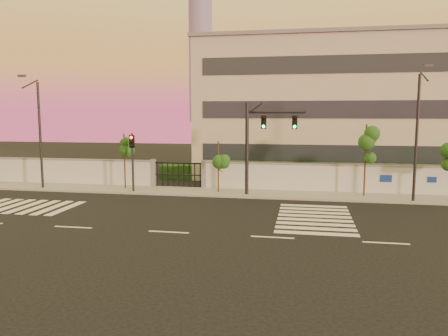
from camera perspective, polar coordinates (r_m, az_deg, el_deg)
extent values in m
plane|color=black|center=(21.44, -7.24, -8.31)|extent=(120.00, 120.00, 0.00)
cube|color=gray|center=(31.34, -1.44, -3.18)|extent=(60.00, 3.00, 0.15)
cube|color=#B6B9BE|center=(39.91, -26.37, -0.35)|extent=(25.00, 0.30, 2.00)
cube|color=slate|center=(39.80, -26.46, 1.16)|extent=(25.00, 0.36, 0.12)
cube|color=#B6B9BE|center=(33.05, 24.59, -1.67)|extent=(31.00, 0.30, 2.00)
cube|color=slate|center=(32.92, 24.69, 0.15)|extent=(31.00, 0.36, 0.12)
cube|color=slate|center=(33.95, -9.21, -0.72)|extent=(0.35, 0.35, 2.20)
cube|color=slate|center=(32.83, -2.62, -0.90)|extent=(0.35, 0.35, 2.20)
cube|color=#133610|center=(34.62, 14.71, -1.05)|extent=(20.00, 2.00, 1.80)
cube|color=#133610|center=(41.12, -22.60, -0.38)|extent=(12.00, 1.80, 1.40)
cube|color=#133610|center=(38.18, -3.85, -0.53)|extent=(6.00, 1.50, 1.20)
cube|color=#B7AD9A|center=(41.76, 14.17, 7.35)|extent=(24.00, 12.00, 12.00)
cube|color=#262D38|center=(35.90, 14.62, 1.81)|extent=(22.00, 0.08, 1.40)
cube|color=#262D38|center=(35.76, 14.80, 7.41)|extent=(22.00, 0.08, 1.40)
cube|color=#262D38|center=(35.96, 14.98, 12.99)|extent=(22.00, 0.08, 1.40)
cube|color=slate|center=(42.25, 14.43, 15.65)|extent=(24.40, 12.40, 0.30)
cylinder|color=slate|center=(311.97, -3.10, 16.23)|extent=(16.00, 16.00, 110.00)
cube|color=silver|center=(30.59, -27.22, -4.36)|extent=(0.50, 4.00, 0.02)
cube|color=silver|center=(30.06, -25.86, -4.48)|extent=(0.50, 4.00, 0.02)
cube|color=silver|center=(29.54, -24.45, -4.60)|extent=(0.50, 4.00, 0.02)
cube|color=silver|center=(29.04, -22.98, -4.72)|extent=(0.50, 4.00, 0.02)
cube|color=silver|center=(28.56, -21.47, -4.84)|extent=(0.50, 4.00, 0.02)
cube|color=silver|center=(28.10, -19.90, -4.96)|extent=(0.50, 4.00, 0.02)
cube|color=silver|center=(21.45, 11.94, -8.37)|extent=(4.00, 0.50, 0.02)
cube|color=silver|center=(22.32, 11.88, -7.76)|extent=(4.00, 0.50, 0.02)
cube|color=silver|center=(23.19, 11.82, -7.19)|extent=(4.00, 0.50, 0.02)
cube|color=silver|center=(24.07, 11.77, -6.67)|extent=(4.00, 0.50, 0.02)
cube|color=silver|center=(24.94, 11.72, -6.18)|extent=(4.00, 0.50, 0.02)
cube|color=silver|center=(25.82, 11.68, -5.72)|extent=(4.00, 0.50, 0.02)
cube|color=silver|center=(26.70, 11.64, -5.29)|extent=(4.00, 0.50, 0.02)
cube|color=silver|center=(27.58, 11.60, -4.89)|extent=(4.00, 0.50, 0.02)
cube|color=silver|center=(23.40, -19.09, -7.31)|extent=(2.00, 0.15, 0.01)
cube|color=silver|center=(21.44, -7.24, -8.29)|extent=(2.00, 0.15, 0.01)
cube|color=silver|center=(20.52, 6.35, -8.98)|extent=(2.00, 0.15, 0.01)
cube|color=silver|center=(20.81, 20.40, -9.17)|extent=(2.00, 0.15, 0.01)
cylinder|color=#382314|center=(33.21, -12.85, 0.78)|extent=(0.11, 0.11, 4.22)
sphere|color=#144717|center=(33.10, -12.91, 2.95)|extent=(1.03, 1.03, 1.03)
sphere|color=#144717|center=(33.19, -12.23, 1.89)|extent=(0.78, 0.78, 0.78)
sphere|color=#144717|center=(33.12, -13.43, 2.21)|extent=(0.75, 0.75, 0.75)
cylinder|color=#382314|center=(30.83, -0.75, 0.04)|extent=(0.11, 0.11, 3.76)
sphere|color=#144717|center=(30.71, -0.75, 2.13)|extent=(0.98, 0.98, 0.98)
sphere|color=#144717|center=(30.88, -0.12, 1.11)|extent=(0.74, 0.74, 0.74)
sphere|color=#144717|center=(30.67, -1.28, 1.41)|extent=(0.71, 0.71, 0.71)
cylinder|color=#382314|center=(30.73, 17.96, 0.81)|extent=(0.12, 0.12, 4.98)
sphere|color=#144717|center=(30.61, 18.06, 3.59)|extent=(1.07, 1.07, 1.07)
sphere|color=#144717|center=(30.90, 18.59, 2.21)|extent=(0.82, 0.82, 0.82)
sphere|color=#144717|center=(30.46, 17.52, 2.66)|extent=(0.78, 0.78, 0.78)
sphere|color=#144717|center=(30.92, 27.22, 1.23)|extent=(0.76, 0.76, 0.76)
cylinder|color=black|center=(29.90, 3.01, 2.34)|extent=(0.25, 0.25, 6.39)
cylinder|color=black|center=(29.61, 6.84, 7.25)|extent=(3.91, 0.62, 0.16)
cube|color=black|center=(29.63, 5.21, 5.97)|extent=(0.36, 0.19, 0.93)
sphere|color=#0CF259|center=(29.53, 5.18, 5.41)|extent=(0.21, 0.21, 0.21)
cube|color=black|center=(29.51, 9.22, 5.91)|extent=(0.36, 0.19, 0.93)
sphere|color=#0CF259|center=(29.41, 9.20, 5.34)|extent=(0.21, 0.21, 0.21)
cylinder|color=black|center=(31.75, -11.83, 0.58)|extent=(0.15, 0.15, 4.30)
cube|color=black|center=(31.57, -11.94, 3.42)|extent=(0.33, 0.17, 0.86)
sphere|color=red|center=(31.45, -12.03, 3.89)|extent=(0.19, 0.19, 0.19)
cylinder|color=black|center=(35.22, -22.87, 3.81)|extent=(0.18, 0.18, 7.97)
cylinder|color=black|center=(34.50, -24.01, 9.99)|extent=(0.10, 1.91, 0.78)
cube|color=#3F3F44|center=(33.79, -24.92, 10.87)|extent=(0.50, 0.25, 0.15)
cylinder|color=black|center=(29.99, 23.83, 3.41)|extent=(0.18, 0.18, 8.12)
cylinder|color=black|center=(29.14, 24.64, 10.88)|extent=(0.10, 1.94, 0.79)
cube|color=#3F3F44|center=(28.30, 25.15, 12.01)|extent=(0.51, 0.25, 0.15)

